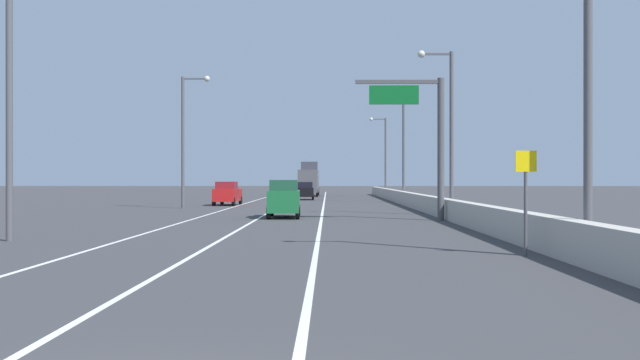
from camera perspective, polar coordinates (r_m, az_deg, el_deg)
ground_plane at (r=70.72m, az=-0.90°, el=-1.69°), size 320.00×320.00×0.00m
lane_stripe_left at (r=62.14m, az=-6.20°, el=-1.94°), size 0.16×130.00×0.00m
lane_stripe_center at (r=61.82m, az=-2.98°, el=-1.95°), size 0.16×130.00×0.00m
lane_stripe_right at (r=61.70m, az=0.27°, el=-1.95°), size 0.16×130.00×0.00m
jersey_barrier_right at (r=47.15m, az=8.58°, el=-1.91°), size 0.60×120.00×1.10m
overhead_sign_gantry at (r=40.00m, az=8.08°, el=3.71°), size 4.68×0.36×7.50m
speed_advisory_sign at (r=22.22m, az=15.31°, el=-1.04°), size 0.60×0.11×3.00m
lamp_post_right_near at (r=21.80m, az=18.97°, el=9.26°), size 2.14×0.44×9.85m
lamp_post_right_second at (r=45.59m, az=9.60°, el=4.46°), size 2.14×0.44×9.85m
lamp_post_right_third at (r=69.78m, az=6.13°, el=2.94°), size 2.14×0.44×9.85m
lamp_post_right_fourth at (r=94.16m, az=4.83°, el=2.20°), size 2.14×0.44×9.85m
lamp_post_left_near at (r=28.82m, az=-21.98°, el=7.01°), size 2.14×0.44×9.85m
lamp_post_left_mid at (r=56.88m, az=-10.08°, el=3.59°), size 2.14×0.44×9.85m
car_red_0 at (r=63.04m, az=-7.02°, el=-1.02°), size 1.97×4.73×1.96m
car_green_1 at (r=42.57m, az=-2.74°, el=-1.44°), size 1.91×4.67×2.13m
car_black_2 at (r=78.91m, az=-1.14°, el=-0.83°), size 1.91×4.31×1.87m
box_truck at (r=95.73m, az=-0.85°, el=-0.02°), size 2.52×9.86×4.40m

